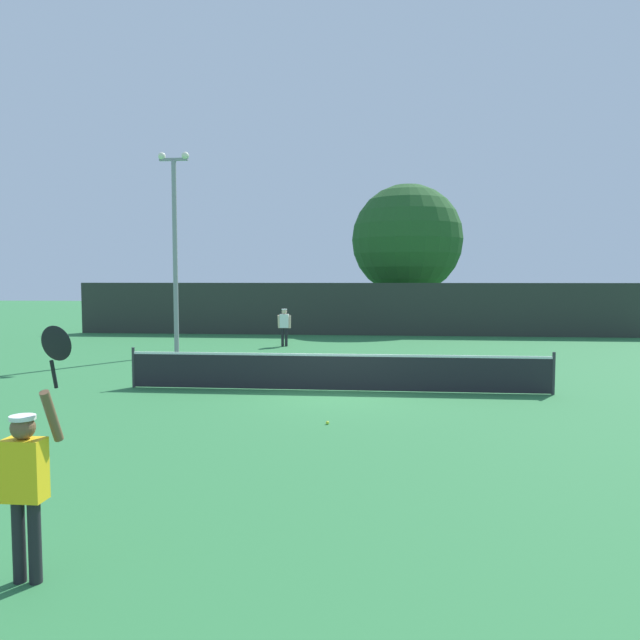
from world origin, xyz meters
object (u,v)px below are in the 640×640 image
Objects in this scene: parked_car_near at (239,313)px; large_tree at (407,240)px; parked_car_mid at (306,312)px; player_serving at (26,472)px; light_pole at (175,240)px; player_receiving at (284,324)px; tennis_ball at (327,423)px.

large_tree is at bearing -13.16° from parked_car_near.
parked_car_near is 1.00× the size of parked_car_mid.
light_pole reaches higher than player_serving.
player_receiving reaches higher than tennis_ball.
large_tree is 11.25m from parked_car_near.
large_tree is at bearing -120.54° from player_receiving.
player_receiving is 5.92m from light_pole.
tennis_ball is 0.01× the size of large_tree.
player_receiving is 0.19× the size of large_tree.
tennis_ball is 25.87m from parked_car_near.
player_serving is at bearing -99.68° from large_tree.
parked_car_near is (-7.54, 24.74, 0.74)m from tennis_ball.
large_tree is 1.92× the size of parked_car_mid.
parked_car_mid is (3.12, 15.70, -3.59)m from light_pole.
light_pole is (-6.62, 10.36, 4.33)m from tennis_ball.
parked_car_near is (-10.25, 1.58, -4.35)m from large_tree.
player_receiving is 0.21× the size of light_pole.
parked_car_near is at bearing 171.24° from large_tree.
large_tree is (2.72, 23.16, 5.09)m from tennis_ball.
tennis_ball is at bearing -57.42° from light_pole.
player_receiving is at bearing -91.46° from parked_car_mid.
parked_car_mid is at bearing -87.50° from player_receiving.
player_serving is 0.57× the size of parked_car_near.
large_tree is at bearing -29.00° from parked_car_mid.
tennis_ball is 0.01× the size of light_pole.
tennis_ball is 26.31m from parked_car_mid.
player_serving is at bearing -84.91° from parked_car_near.
light_pole reaches higher than parked_car_near.
light_pole is 0.92× the size of large_tree.
parked_car_mid is at bearing 97.66° from tennis_ball.
player_receiving is at bearing -72.14° from parked_car_near.
parked_car_mid is at bearing 154.96° from large_tree.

